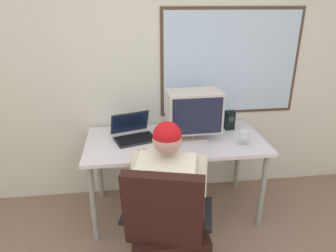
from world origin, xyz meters
The scene contains 8 objects.
wall_rear centered at (0.03, 1.99, 1.32)m, with size 5.78×0.08×2.65m.
desk centered at (0.12, 1.55, 0.69)m, with size 1.58×0.76×0.76m.
office_chair centered at (-0.07, 0.70, 0.56)m, with size 0.68×0.63×1.00m.
person_seated centered at (-0.01, 0.97, 0.63)m, with size 0.63×0.86×1.21m.
crt_monitor centered at (0.28, 1.54, 1.02)m, with size 0.47×0.29×0.44m.
laptop centered at (-0.25, 1.64, 0.82)m, with size 0.43×0.40×0.22m.
wine_glass centered at (0.68, 1.37, 0.85)m, with size 0.08×0.08×0.13m.
desk_speaker centered at (0.67, 1.72, 0.85)m, with size 0.09×0.08×0.18m.
Camera 1 is at (-0.27, -0.92, 1.91)m, focal length 32.82 mm.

